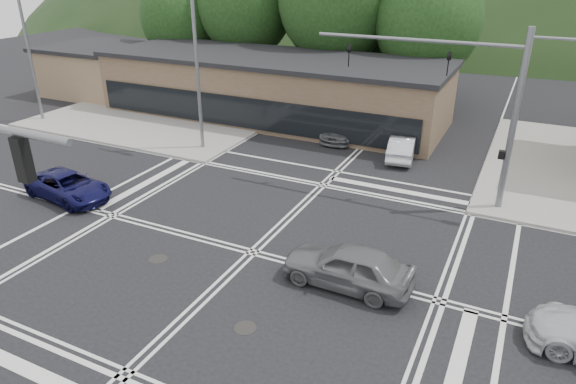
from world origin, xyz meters
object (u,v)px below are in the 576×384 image
at_px(car_queue_a, 402,147).
at_px(car_northbound, 344,127).
at_px(car_blue_west, 68,186).
at_px(car_grey_center, 348,266).
at_px(car_queue_b, 391,125).

xyz_separation_m(car_queue_a, car_northbound, (-4.27, 1.99, 0.03)).
bearing_deg(car_blue_west, car_grey_center, -85.91).
bearing_deg(car_grey_center, car_northbound, -158.46).
bearing_deg(car_grey_center, car_queue_b, -168.73).
bearing_deg(car_blue_west, car_queue_b, -28.09).
bearing_deg(car_northbound, car_queue_b, 22.77).
bearing_deg(car_queue_a, car_grey_center, 87.95).
relative_size(car_queue_b, car_northbound, 1.01).
distance_m(car_blue_west, car_grey_center, 14.33).
bearing_deg(car_northbound, car_grey_center, -72.22).
xyz_separation_m(car_queue_b, car_northbound, (-2.70, -1.30, -0.13)).
relative_size(car_blue_west, car_grey_center, 1.00).
bearing_deg(car_northbound, car_queue_a, -27.99).
bearing_deg(car_blue_west, car_queue_a, -38.51).
bearing_deg(car_queue_a, car_northbound, -33.46).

